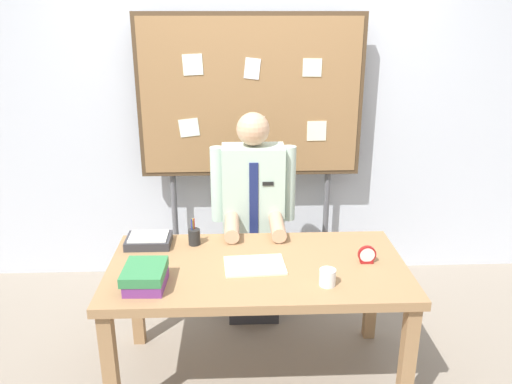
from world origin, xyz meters
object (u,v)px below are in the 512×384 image
at_px(book_stack, 145,276).
at_px(paper_tray, 149,240).
at_px(open_notebook, 255,265).
at_px(pen_holder, 194,237).
at_px(desk_clock, 367,255).
at_px(coffee_mug, 327,277).
at_px(bulletin_board, 251,100).
at_px(person, 253,227).
at_px(desk, 257,278).

distance_m(book_stack, paper_tray, 0.49).
bearing_deg(open_notebook, pen_holder, 139.72).
bearing_deg(desk_clock, book_stack, -169.88).
bearing_deg(desk_clock, coffee_mug, -137.54).
xyz_separation_m(bulletin_board, desk_clock, (0.60, -1.16, -0.66)).
height_order(desk_clock, pen_holder, pen_holder).
relative_size(person, book_stack, 5.51).
height_order(person, pen_holder, person).
bearing_deg(desk, paper_tray, 156.30).
distance_m(book_stack, desk_clock, 1.19).
xyz_separation_m(person, coffee_mug, (0.34, -0.89, 0.10)).
distance_m(bulletin_board, coffee_mug, 1.58).
distance_m(person, desk_clock, 0.89).
height_order(bulletin_board, pen_holder, bulletin_board).
height_order(person, coffee_mug, person).
bearing_deg(pen_holder, person, 46.38).
height_order(person, bulletin_board, bulletin_board).
height_order(bulletin_board, paper_tray, bulletin_board).
bearing_deg(bulletin_board, open_notebook, -90.79).
height_order(coffee_mug, paper_tray, coffee_mug).
height_order(desk, desk_clock, desk_clock).
bearing_deg(pen_holder, desk, -37.03).
distance_m(desk_clock, paper_tray, 1.26).
bearing_deg(book_stack, bulletin_board, 67.29).
bearing_deg(desk, pen_holder, 142.97).
relative_size(open_notebook, desk_clock, 3.26).
xyz_separation_m(desk_clock, coffee_mug, (-0.26, -0.24, -0.00)).
distance_m(desk, pen_holder, 0.47).
height_order(pen_holder, paper_tray, pen_holder).
distance_m(bulletin_board, paper_tray, 1.28).
xyz_separation_m(open_notebook, paper_tray, (-0.61, 0.30, 0.02)).
distance_m(desk_clock, pen_holder, 1.00).
xyz_separation_m(person, bulletin_board, (0.00, 0.51, 0.77)).
relative_size(desk, person, 1.13).
height_order(desk, paper_tray, paper_tray).
height_order(desk, bulletin_board, bulletin_board).
height_order(person, open_notebook, person).
distance_m(open_notebook, desk_clock, 0.62).
distance_m(desk, paper_tray, 0.70).
height_order(coffee_mug, pen_holder, pen_holder).
bearing_deg(person, coffee_mug, -68.89).
xyz_separation_m(desk, paper_tray, (-0.63, 0.28, 0.11)).
bearing_deg(person, paper_tray, -149.23).
bearing_deg(desk, person, 90.00).
bearing_deg(bulletin_board, coffee_mug, -76.19).
distance_m(pen_holder, paper_tray, 0.27).
bearing_deg(bulletin_board, pen_holder, -112.24).
bearing_deg(desk_clock, desk, -179.78).
bearing_deg(paper_tray, open_notebook, -25.79).
xyz_separation_m(book_stack, open_notebook, (0.55, 0.19, -0.05)).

